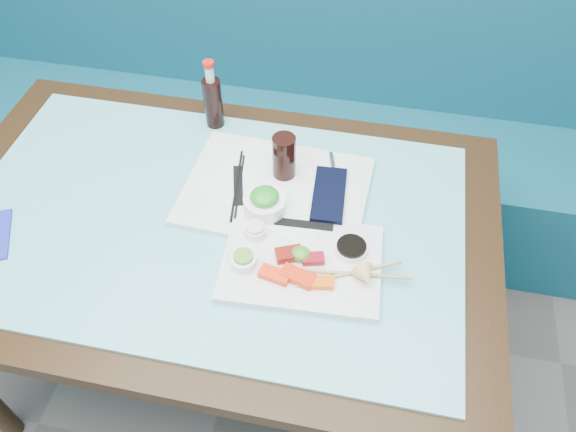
% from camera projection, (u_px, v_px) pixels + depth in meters
% --- Properties ---
extents(booth_bench, '(3.00, 0.56, 1.17)m').
position_uv_depth(booth_bench, '(283.00, 122.00, 2.20)').
color(booth_bench, '#0F4D5F').
rests_on(booth_bench, ground).
extents(dining_table, '(1.40, 0.90, 0.75)m').
position_uv_depth(dining_table, '(214.00, 241.00, 1.44)').
color(dining_table, black).
rests_on(dining_table, ground).
extents(glass_top, '(1.22, 0.76, 0.01)m').
position_uv_depth(glass_top, '(210.00, 219.00, 1.37)').
color(glass_top, '#61BAC2').
rests_on(glass_top, dining_table).
extents(sashimi_plate, '(0.37, 0.28, 0.02)m').
position_uv_depth(sashimi_plate, '(302.00, 263.00, 1.27)').
color(sashimi_plate, silver).
rests_on(sashimi_plate, glass_top).
extents(salmon_left, '(0.07, 0.05, 0.02)m').
position_uv_depth(salmon_left, '(275.00, 275.00, 1.23)').
color(salmon_left, '#FF340A').
rests_on(salmon_left, sashimi_plate).
extents(salmon_mid, '(0.08, 0.06, 0.02)m').
position_uv_depth(salmon_mid, '(297.00, 276.00, 1.22)').
color(salmon_mid, red).
rests_on(salmon_mid, sashimi_plate).
extents(salmon_right, '(0.06, 0.04, 0.01)m').
position_uv_depth(salmon_right, '(320.00, 283.00, 1.21)').
color(salmon_right, '#FF5C0A').
rests_on(salmon_right, sashimi_plate).
extents(tuna_left, '(0.07, 0.06, 0.02)m').
position_uv_depth(tuna_left, '(289.00, 254.00, 1.26)').
color(tuna_left, maroon).
rests_on(tuna_left, sashimi_plate).
extents(tuna_right, '(0.05, 0.04, 0.02)m').
position_uv_depth(tuna_right, '(313.00, 259.00, 1.26)').
color(tuna_right, maroon).
rests_on(tuna_right, sashimi_plate).
extents(seaweed_garnish, '(0.06, 0.05, 0.03)m').
position_uv_depth(seaweed_garnish, '(300.00, 254.00, 1.26)').
color(seaweed_garnish, '#3D831E').
rests_on(seaweed_garnish, sashimi_plate).
extents(ramekin_wasabi, '(0.07, 0.07, 0.02)m').
position_uv_depth(ramekin_wasabi, '(244.00, 261.00, 1.25)').
color(ramekin_wasabi, white).
rests_on(ramekin_wasabi, sashimi_plate).
extents(wasabi_fill, '(0.05, 0.05, 0.01)m').
position_uv_depth(wasabi_fill, '(243.00, 256.00, 1.23)').
color(wasabi_fill, '#60942F').
rests_on(wasabi_fill, ramekin_wasabi).
extents(ramekin_ginger, '(0.06, 0.06, 0.02)m').
position_uv_depth(ramekin_ginger, '(255.00, 231.00, 1.30)').
color(ramekin_ginger, white).
rests_on(ramekin_ginger, sashimi_plate).
extents(ginger_fill, '(0.05, 0.05, 0.01)m').
position_uv_depth(ginger_fill, '(255.00, 227.00, 1.29)').
color(ginger_fill, '#F8DECB').
rests_on(ginger_fill, ramekin_ginger).
extents(soy_dish, '(0.10, 0.10, 0.01)m').
position_uv_depth(soy_dish, '(351.00, 249.00, 1.27)').
color(soy_dish, white).
rests_on(soy_dish, sashimi_plate).
extents(soy_fill, '(0.09, 0.09, 0.01)m').
position_uv_depth(soy_fill, '(352.00, 246.00, 1.27)').
color(soy_fill, black).
rests_on(soy_fill, soy_dish).
extents(lemon_wedge, '(0.06, 0.06, 0.05)m').
position_uv_depth(lemon_wedge, '(366.00, 276.00, 1.20)').
color(lemon_wedge, '#DBBF68').
rests_on(lemon_wedge, sashimi_plate).
extents(chopstick_sleeve, '(0.14, 0.03, 0.00)m').
position_uv_depth(chopstick_sleeve, '(304.00, 224.00, 1.33)').
color(chopstick_sleeve, black).
rests_on(chopstick_sleeve, sashimi_plate).
extents(wooden_chopstick_a, '(0.22, 0.12, 0.01)m').
position_uv_depth(wooden_chopstick_a, '(349.00, 273.00, 1.23)').
color(wooden_chopstick_a, tan).
rests_on(wooden_chopstick_a, sashimi_plate).
extents(wooden_chopstick_b, '(0.25, 0.04, 0.01)m').
position_uv_depth(wooden_chopstick_b, '(354.00, 274.00, 1.23)').
color(wooden_chopstick_b, '#A6894E').
rests_on(wooden_chopstick_b, sashimi_plate).
extents(serving_tray, '(0.47, 0.36, 0.02)m').
position_uv_depth(serving_tray, '(276.00, 191.00, 1.42)').
color(serving_tray, white).
rests_on(serving_tray, glass_top).
extents(paper_placemat, '(0.40, 0.35, 0.00)m').
position_uv_depth(paper_placemat, '(276.00, 188.00, 1.41)').
color(paper_placemat, white).
rests_on(paper_placemat, serving_tray).
extents(seaweed_bowl, '(0.13, 0.13, 0.04)m').
position_uv_depth(seaweed_bowl, '(265.00, 204.00, 1.35)').
color(seaweed_bowl, white).
rests_on(seaweed_bowl, serving_tray).
extents(seaweed_salad, '(0.08, 0.08, 0.04)m').
position_uv_depth(seaweed_salad, '(265.00, 197.00, 1.33)').
color(seaweed_salad, '#268D20').
rests_on(seaweed_salad, seaweed_bowl).
extents(cola_glass, '(0.08, 0.08, 0.12)m').
position_uv_depth(cola_glass, '(284.00, 157.00, 1.40)').
color(cola_glass, black).
rests_on(cola_glass, serving_tray).
extents(navy_pouch, '(0.09, 0.19, 0.01)m').
position_uv_depth(navy_pouch, '(329.00, 195.00, 1.39)').
color(navy_pouch, black).
rests_on(navy_pouch, serving_tray).
extents(fork, '(0.04, 0.09, 0.01)m').
position_uv_depth(fork, '(333.00, 166.00, 1.46)').
color(fork, silver).
rests_on(fork, serving_tray).
extents(black_chopstick_a, '(0.04, 0.24, 0.01)m').
position_uv_depth(black_chopstick_a, '(237.00, 185.00, 1.41)').
color(black_chopstick_a, black).
rests_on(black_chopstick_a, serving_tray).
extents(black_chopstick_b, '(0.04, 0.22, 0.01)m').
position_uv_depth(black_chopstick_b, '(240.00, 185.00, 1.41)').
color(black_chopstick_b, black).
rests_on(black_chopstick_b, serving_tray).
extents(tray_sleeve, '(0.06, 0.14, 0.00)m').
position_uv_depth(tray_sleeve, '(238.00, 185.00, 1.41)').
color(tray_sleeve, black).
rests_on(tray_sleeve, serving_tray).
extents(cola_bottle_body, '(0.06, 0.06, 0.15)m').
position_uv_depth(cola_bottle_body, '(213.00, 103.00, 1.55)').
color(cola_bottle_body, black).
rests_on(cola_bottle_body, glass_top).
extents(cola_bottle_neck, '(0.03, 0.03, 0.05)m').
position_uv_depth(cola_bottle_neck, '(210.00, 74.00, 1.47)').
color(cola_bottle_neck, silver).
rests_on(cola_bottle_neck, cola_bottle_body).
extents(cola_bottle_cap, '(0.04, 0.04, 0.01)m').
position_uv_depth(cola_bottle_cap, '(208.00, 64.00, 1.45)').
color(cola_bottle_cap, red).
rests_on(cola_bottle_cap, cola_bottle_neck).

